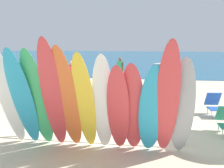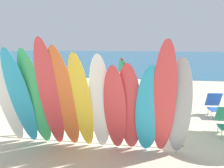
{
  "view_description": "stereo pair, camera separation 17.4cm",
  "coord_description": "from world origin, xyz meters",
  "px_view_note": "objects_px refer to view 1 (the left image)",
  "views": [
    {
      "loc": [
        1.1,
        -5.68,
        2.61
      ],
      "look_at": [
        0.0,
        2.44,
        1.06
      ],
      "focal_mm": 37.46,
      "sensor_mm": 36.0,
      "label": 1
    },
    {
      "loc": [
        1.27,
        -5.66,
        2.61
      ],
      "look_at": [
        0.0,
        2.44,
        1.06
      ],
      "focal_mm": 37.46,
      "sensor_mm": 36.0,
      "label": 2
    }
  ],
  "objects_px": {
    "beachgoer_strolling": "(72,75)",
    "beachgoer_photographing": "(120,69)",
    "surfboard_teal_1": "(23,100)",
    "surfboard_red_10": "(167,102)",
    "surfboard_green_2": "(38,100)",
    "surfboard_red_7": "(118,111)",
    "surfboard_white_0": "(7,96)",
    "surfboard_red_3": "(53,98)",
    "surfboard_grey_11": "(182,109)",
    "surfboard_orange_4": "(67,101)",
    "beach_chair_blue": "(214,104)",
    "surfboard_yellow_5": "(85,104)",
    "surfboard_red_8": "(133,110)",
    "surfboard_white_6": "(103,105)",
    "beachgoer_by_water": "(77,84)",
    "surfboard_rack": "(99,120)",
    "distant_boat": "(168,64)",
    "surfboard_teal_9": "(152,112)"
  },
  "relations": [
    {
      "from": "beachgoer_strolling",
      "to": "surfboard_teal_1",
      "type": "bearing_deg",
      "value": -121.47
    },
    {
      "from": "surfboard_rack",
      "to": "surfboard_teal_1",
      "type": "distance_m",
      "value": 1.94
    },
    {
      "from": "surfboard_red_3",
      "to": "surfboard_yellow_5",
      "type": "bearing_deg",
      "value": 1.0
    },
    {
      "from": "surfboard_red_8",
      "to": "distant_boat",
      "type": "bearing_deg",
      "value": 85.96
    },
    {
      "from": "beachgoer_photographing",
      "to": "beachgoer_strolling",
      "type": "distance_m",
      "value": 3.34
    },
    {
      "from": "surfboard_green_2",
      "to": "surfboard_red_10",
      "type": "bearing_deg",
      "value": 0.25
    },
    {
      "from": "surfboard_white_6",
      "to": "surfboard_grey_11",
      "type": "distance_m",
      "value": 1.72
    },
    {
      "from": "surfboard_white_6",
      "to": "beachgoer_strolling",
      "type": "distance_m",
      "value": 6.37
    },
    {
      "from": "surfboard_red_3",
      "to": "surfboard_white_6",
      "type": "xyz_separation_m",
      "value": [
        1.1,
        0.13,
        -0.17
      ]
    },
    {
      "from": "surfboard_white_0",
      "to": "surfboard_red_7",
      "type": "bearing_deg",
      "value": 1.18
    },
    {
      "from": "surfboard_orange_4",
      "to": "surfboard_teal_9",
      "type": "distance_m",
      "value": 1.88
    },
    {
      "from": "surfboard_red_8",
      "to": "beachgoer_photographing",
      "type": "height_order",
      "value": "surfboard_red_8"
    },
    {
      "from": "beach_chair_blue",
      "to": "surfboard_grey_11",
      "type": "bearing_deg",
      "value": -121.35
    },
    {
      "from": "surfboard_green_2",
      "to": "surfboard_red_7",
      "type": "distance_m",
      "value": 1.89
    },
    {
      "from": "surfboard_white_0",
      "to": "surfboard_grey_11",
      "type": "xyz_separation_m",
      "value": [
        3.98,
        0.05,
        -0.18
      ]
    },
    {
      "from": "surfboard_white_0",
      "to": "beachgoer_photographing",
      "type": "xyz_separation_m",
      "value": [
        1.81,
        8.43,
        -0.39
      ]
    },
    {
      "from": "beachgoer_by_water",
      "to": "surfboard_green_2",
      "type": "bearing_deg",
      "value": -117.8
    },
    {
      "from": "surfboard_red_7",
      "to": "surfboard_orange_4",
      "type": "bearing_deg",
      "value": -176.79
    },
    {
      "from": "surfboard_teal_1",
      "to": "surfboard_orange_4",
      "type": "relative_size",
      "value": 0.99
    },
    {
      "from": "surfboard_white_0",
      "to": "surfboard_red_10",
      "type": "distance_m",
      "value": 3.64
    },
    {
      "from": "surfboard_white_0",
      "to": "surfboard_red_7",
      "type": "height_order",
      "value": "surfboard_white_0"
    },
    {
      "from": "surfboard_white_0",
      "to": "beachgoer_photographing",
      "type": "height_order",
      "value": "surfboard_white_0"
    },
    {
      "from": "surfboard_white_6",
      "to": "surfboard_yellow_5",
      "type": "bearing_deg",
      "value": -177.91
    },
    {
      "from": "surfboard_white_0",
      "to": "surfboard_green_2",
      "type": "height_order",
      "value": "surfboard_white_0"
    },
    {
      "from": "beachgoer_photographing",
      "to": "distant_boat",
      "type": "bearing_deg",
      "value": -61.52
    },
    {
      "from": "surfboard_white_6",
      "to": "surfboard_grey_11",
      "type": "relative_size",
      "value": 1.02
    },
    {
      "from": "beachgoer_strolling",
      "to": "beachgoer_photographing",
      "type": "bearing_deg",
      "value": 12.52
    },
    {
      "from": "surfboard_white_0",
      "to": "beachgoer_photographing",
      "type": "bearing_deg",
      "value": 78.65
    },
    {
      "from": "surfboard_orange_4",
      "to": "surfboard_red_10",
      "type": "height_order",
      "value": "surfboard_red_10"
    },
    {
      "from": "surfboard_white_0",
      "to": "surfboard_green_2",
      "type": "xyz_separation_m",
      "value": [
        0.72,
        0.03,
        -0.1
      ]
    },
    {
      "from": "surfboard_teal_1",
      "to": "beach_chair_blue",
      "type": "distance_m",
      "value": 6.26
    },
    {
      "from": "surfboard_red_7",
      "to": "beachgoer_strolling",
      "type": "xyz_separation_m",
      "value": [
        -2.9,
        5.83,
        -0.13
      ]
    },
    {
      "from": "surfboard_teal_1",
      "to": "surfboard_red_10",
      "type": "relative_size",
      "value": 0.94
    },
    {
      "from": "beachgoer_by_water",
      "to": "beach_chair_blue",
      "type": "bearing_deg",
      "value": -34.36
    },
    {
      "from": "surfboard_rack",
      "to": "surfboard_yellow_5",
      "type": "height_order",
      "value": "surfboard_yellow_5"
    },
    {
      "from": "surfboard_red_3",
      "to": "beach_chair_blue",
      "type": "bearing_deg",
      "value": 32.01
    },
    {
      "from": "surfboard_teal_9",
      "to": "distant_boat",
      "type": "bearing_deg",
      "value": 77.98
    },
    {
      "from": "surfboard_rack",
      "to": "distant_boat",
      "type": "height_order",
      "value": "surfboard_rack"
    },
    {
      "from": "surfboard_teal_1",
      "to": "surfboard_red_8",
      "type": "height_order",
      "value": "surfboard_teal_1"
    },
    {
      "from": "surfboard_white_6",
      "to": "distant_boat",
      "type": "height_order",
      "value": "surfboard_white_6"
    },
    {
      "from": "surfboard_green_2",
      "to": "beachgoer_strolling",
      "type": "xyz_separation_m",
      "value": [
        -1.02,
        5.81,
        -0.29
      ]
    },
    {
      "from": "surfboard_white_0",
      "to": "beach_chair_blue",
      "type": "height_order",
      "value": "surfboard_white_0"
    },
    {
      "from": "surfboard_grey_11",
      "to": "beachgoer_by_water",
      "type": "bearing_deg",
      "value": 138.15
    },
    {
      "from": "beachgoer_strolling",
      "to": "surfboard_red_10",
      "type": "bearing_deg",
      "value": -94.78
    },
    {
      "from": "surfboard_white_6",
      "to": "surfboard_teal_9",
      "type": "height_order",
      "value": "surfboard_white_6"
    },
    {
      "from": "surfboard_red_3",
      "to": "surfboard_grey_11",
      "type": "relative_size",
      "value": 1.19
    },
    {
      "from": "surfboard_orange_4",
      "to": "beachgoer_photographing",
      "type": "xyz_separation_m",
      "value": [
        0.34,
        8.48,
        -0.33
      ]
    },
    {
      "from": "beach_chair_blue",
      "to": "beachgoer_by_water",
      "type": "bearing_deg",
      "value": 170.78
    },
    {
      "from": "surfboard_red_10",
      "to": "surfboard_yellow_5",
      "type": "bearing_deg",
      "value": 178.59
    },
    {
      "from": "surfboard_white_6",
      "to": "beachgoer_strolling",
      "type": "bearing_deg",
      "value": 109.25
    }
  ]
}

